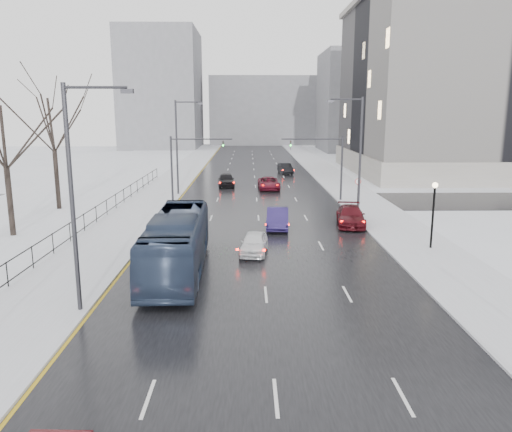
{
  "coord_description": "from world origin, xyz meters",
  "views": [
    {
      "loc": [
        -0.84,
        -1.12,
        8.83
      ],
      "look_at": [
        -0.38,
        29.04,
        2.5
      ],
      "focal_mm": 35.0,
      "sensor_mm": 36.0,
      "label": 1
    }
  ],
  "objects_px": {
    "lamppost_r_mid": "(434,206)",
    "mast_signal_right": "(331,160)",
    "tree_park_d": "(14,237)",
    "sedan_right_near": "(278,218)",
    "sedan_right_cross": "(269,183)",
    "sedan_center_near": "(254,243)",
    "streetlight_l_near": "(77,189)",
    "sedan_center_far": "(226,180)",
    "bus": "(177,243)",
    "sedan_right_far": "(351,216)",
    "tree_park_e": "(59,210)",
    "streetlight_l_far": "(179,143)",
    "no_uturn_sign": "(358,184)",
    "sedan_right_distant": "(285,168)",
    "streetlight_r_mid": "(358,151)",
    "mast_signal_left": "(182,161)"
  },
  "relations": [
    {
      "from": "streetlight_l_near",
      "to": "bus",
      "type": "relative_size",
      "value": 0.84
    },
    {
      "from": "streetlight_l_far",
      "to": "lamppost_r_mid",
      "type": "relative_size",
      "value": 2.34
    },
    {
      "from": "tree_park_e",
      "to": "no_uturn_sign",
      "type": "relative_size",
      "value": 5.0
    },
    {
      "from": "bus",
      "to": "mast_signal_right",
      "type": "bearing_deg",
      "value": 60.2
    },
    {
      "from": "sedan_right_near",
      "to": "sedan_right_cross",
      "type": "distance_m",
      "value": 19.52
    },
    {
      "from": "bus",
      "to": "sedan_center_near",
      "type": "height_order",
      "value": "bus"
    },
    {
      "from": "streetlight_l_far",
      "to": "sedan_right_far",
      "type": "relative_size",
      "value": 1.93
    },
    {
      "from": "bus",
      "to": "sedan_right_far",
      "type": "height_order",
      "value": "bus"
    },
    {
      "from": "sedan_right_near",
      "to": "sedan_right_cross",
      "type": "height_order",
      "value": "sedan_right_near"
    },
    {
      "from": "tree_park_e",
      "to": "lamppost_r_mid",
      "type": "distance_m",
      "value": 32.52
    },
    {
      "from": "lamppost_r_mid",
      "to": "bus",
      "type": "distance_m",
      "value": 16.45
    },
    {
      "from": "streetlight_l_near",
      "to": "streetlight_r_mid",
      "type": "bearing_deg",
      "value": 50.76
    },
    {
      "from": "streetlight_l_far",
      "to": "no_uturn_sign",
      "type": "relative_size",
      "value": 3.7
    },
    {
      "from": "sedan_right_near",
      "to": "sedan_right_cross",
      "type": "relative_size",
      "value": 0.92
    },
    {
      "from": "mast_signal_left",
      "to": "streetlight_l_far",
      "type": "bearing_deg",
      "value": 101.87
    },
    {
      "from": "tree_park_e",
      "to": "streetlight_r_mid",
      "type": "bearing_deg",
      "value": -8.63
    },
    {
      "from": "streetlight_l_far",
      "to": "sedan_right_near",
      "type": "distance_m",
      "value": 19.02
    },
    {
      "from": "sedan_center_near",
      "to": "sedan_right_near",
      "type": "bearing_deg",
      "value": 81.41
    },
    {
      "from": "mast_signal_right",
      "to": "mast_signal_left",
      "type": "relative_size",
      "value": 1.0
    },
    {
      "from": "sedan_right_cross",
      "to": "streetlight_l_near",
      "type": "bearing_deg",
      "value": -107.47
    },
    {
      "from": "mast_signal_right",
      "to": "sedan_right_near",
      "type": "xyz_separation_m",
      "value": [
        -5.93,
        -11.72,
        -3.29
      ]
    },
    {
      "from": "streetlight_l_far",
      "to": "sedan_center_near",
      "type": "relative_size",
      "value": 2.53
    },
    {
      "from": "streetlight_r_mid",
      "to": "streetlight_l_far",
      "type": "xyz_separation_m",
      "value": [
        -16.33,
        12.0,
        0.0
      ]
    },
    {
      "from": "tree_park_d",
      "to": "sedan_right_near",
      "type": "bearing_deg",
      "value": 6.76
    },
    {
      "from": "tree_park_d",
      "to": "lamppost_r_mid",
      "type": "height_order",
      "value": "tree_park_d"
    },
    {
      "from": "no_uturn_sign",
      "to": "sedan_right_cross",
      "type": "height_order",
      "value": "no_uturn_sign"
    },
    {
      "from": "tree_park_d",
      "to": "sedan_right_near",
      "type": "relative_size",
      "value": 2.67
    },
    {
      "from": "lamppost_r_mid",
      "to": "tree_park_e",
      "type": "bearing_deg",
      "value": 154.38
    },
    {
      "from": "lamppost_r_mid",
      "to": "mast_signal_right",
      "type": "bearing_deg",
      "value": 101.54
    },
    {
      "from": "streetlight_l_near",
      "to": "sedan_center_far",
      "type": "bearing_deg",
      "value": 83.04
    },
    {
      "from": "lamppost_r_mid",
      "to": "sedan_right_cross",
      "type": "distance_m",
      "value": 27.58
    },
    {
      "from": "streetlight_l_far",
      "to": "sedan_right_far",
      "type": "height_order",
      "value": "streetlight_l_far"
    },
    {
      "from": "lamppost_r_mid",
      "to": "streetlight_l_near",
      "type": "bearing_deg",
      "value": -152.45
    },
    {
      "from": "streetlight_l_near",
      "to": "bus",
      "type": "bearing_deg",
      "value": 58.99
    },
    {
      "from": "sedan_center_near",
      "to": "tree_park_e",
      "type": "bearing_deg",
      "value": 146.84
    },
    {
      "from": "streetlight_r_mid",
      "to": "sedan_right_far",
      "type": "bearing_deg",
      "value": -108.66
    },
    {
      "from": "tree_park_e",
      "to": "no_uturn_sign",
      "type": "height_order",
      "value": "tree_park_e"
    },
    {
      "from": "streetlight_l_near",
      "to": "sedan_right_distant",
      "type": "height_order",
      "value": "streetlight_l_near"
    },
    {
      "from": "streetlight_l_near",
      "to": "sedan_right_near",
      "type": "relative_size",
      "value": 2.13
    },
    {
      "from": "lamppost_r_mid",
      "to": "sedan_right_distant",
      "type": "relative_size",
      "value": 0.96
    },
    {
      "from": "tree_park_d",
      "to": "mast_signal_right",
      "type": "distance_m",
      "value": 29.05
    },
    {
      "from": "no_uturn_sign",
      "to": "sedan_right_near",
      "type": "distance_m",
      "value": 11.08
    },
    {
      "from": "sedan_right_distant",
      "to": "sedan_right_near",
      "type": "bearing_deg",
      "value": -103.13
    },
    {
      "from": "tree_park_e",
      "to": "sedan_right_cross",
      "type": "relative_size",
      "value": 2.65
    },
    {
      "from": "bus",
      "to": "sedan_center_near",
      "type": "bearing_deg",
      "value": 39.19
    },
    {
      "from": "streetlight_r_mid",
      "to": "sedan_center_far",
      "type": "distance_m",
      "value": 22.18
    },
    {
      "from": "tree_park_d",
      "to": "sedan_right_far",
      "type": "distance_m",
      "value": 25.21
    },
    {
      "from": "no_uturn_sign",
      "to": "sedan_right_far",
      "type": "relative_size",
      "value": 0.52
    },
    {
      "from": "sedan_right_far",
      "to": "sedan_center_far",
      "type": "height_order",
      "value": "sedan_center_far"
    },
    {
      "from": "sedan_center_far",
      "to": "sedan_right_distant",
      "type": "bearing_deg",
      "value": 53.11
    }
  ]
}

